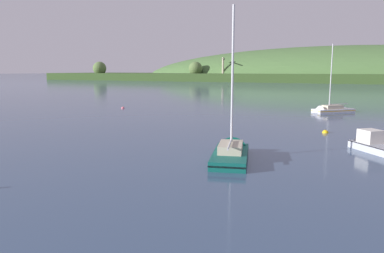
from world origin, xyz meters
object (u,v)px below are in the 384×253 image
(mooring_buoy_foreground, at_px, (325,133))
(mooring_buoy_midchannel, at_px, (123,108))
(dockside_crane, at_px, (223,70))
(fishing_boat_moored, at_px, (374,147))
(sailboat_midwater_white, at_px, (328,111))
(sailboat_far_left, at_px, (231,154))

(mooring_buoy_foreground, relative_size, mooring_buoy_midchannel, 1.09)
(dockside_crane, relative_size, mooring_buoy_midchannel, 22.01)
(fishing_boat_moored, distance_m, mooring_buoy_foreground, 10.28)
(dockside_crane, relative_size, sailboat_midwater_white, 1.23)
(sailboat_far_left, relative_size, mooring_buoy_midchannel, 18.86)
(sailboat_far_left, bearing_deg, mooring_buoy_midchannel, 33.29)
(mooring_buoy_foreground, bearing_deg, dockside_crane, 109.95)
(fishing_boat_moored, xyz_separation_m, mooring_buoy_foreground, (-4.68, 9.14, -0.39))
(dockside_crane, relative_size, sailboat_far_left, 1.17)
(sailboat_far_left, height_order, mooring_buoy_midchannel, sailboat_far_left)
(sailboat_far_left, relative_size, fishing_boat_moored, 2.19)
(sailboat_midwater_white, height_order, mooring_buoy_midchannel, sailboat_midwater_white)
(dockside_crane, height_order, fishing_boat_moored, dockside_crane)
(sailboat_midwater_white, relative_size, mooring_buoy_foreground, 16.39)
(dockside_crane, xyz_separation_m, fishing_boat_moored, (79.40, -215.00, -7.65))
(fishing_boat_moored, height_order, mooring_buoy_midchannel, fishing_boat_moored)
(sailboat_midwater_white, height_order, fishing_boat_moored, sailboat_midwater_white)
(mooring_buoy_midchannel, bearing_deg, dockside_crane, 100.44)
(sailboat_far_left, xyz_separation_m, fishing_boat_moored, (12.35, 7.64, 0.05))
(sailboat_midwater_white, bearing_deg, dockside_crane, -107.59)
(sailboat_far_left, bearing_deg, dockside_crane, 5.55)
(fishing_boat_moored, xyz_separation_m, mooring_buoy_midchannel, (-44.40, 24.98, -0.39))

